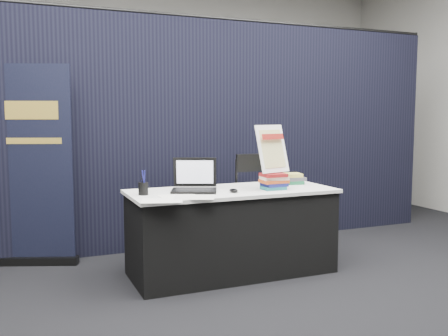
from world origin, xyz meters
TOP-DOWN VIEW (x-y plane):
  - floor at (0.00, 0.00)m, footprint 8.00×8.00m
  - wall_back at (0.00, 4.00)m, footprint 8.00×0.02m
  - drape_partition at (0.00, 1.60)m, footprint 6.00×0.08m
  - display_table at (0.00, 0.55)m, footprint 1.80×0.75m
  - laptop at (-0.35, 0.59)m, footprint 0.45×0.43m
  - mouse at (-0.05, 0.39)m, footprint 0.07×0.11m
  - brochure_left at (-0.72, 0.22)m, footprint 0.36×0.30m
  - brochure_mid at (-0.45, 0.27)m, footprint 0.37×0.32m
  - brochure_right at (-0.54, 0.39)m, footprint 0.31×0.22m
  - pen_cup at (-0.79, 0.55)m, footprint 0.10×0.10m
  - book_stack_tall at (0.34, 0.41)m, footprint 0.22×0.17m
  - book_stack_short at (0.67, 0.68)m, footprint 0.25×0.20m
  - info_sign at (0.34, 0.44)m, footprint 0.34×0.21m
  - pullup_banner at (-1.60, 1.50)m, footprint 0.77×0.38m
  - stacking_chair at (0.47, 0.84)m, footprint 0.47×0.47m

SIDE VIEW (x-z plane):
  - floor at x=0.00m, z-range 0.00..0.00m
  - display_table at x=0.00m, z-range 0.00..0.75m
  - stacking_chair at x=0.47m, z-range 0.06..1.08m
  - brochure_right at x=-0.54m, z-range 0.75..0.75m
  - brochure_left at x=-0.72m, z-range 0.75..0.75m
  - brochure_mid at x=-0.45m, z-range 0.75..0.75m
  - mouse at x=-0.05m, z-range 0.75..0.78m
  - book_stack_short at x=0.67m, z-range 0.75..0.85m
  - pen_cup at x=-0.79m, z-range 0.75..0.85m
  - laptop at x=-0.35m, z-range 0.67..0.96m
  - book_stack_tall at x=0.34m, z-range 0.75..0.89m
  - pullup_banner at x=-1.60m, z-range -0.11..1.76m
  - info_sign at x=0.34m, z-range 0.88..1.32m
  - drape_partition at x=0.00m, z-range 0.00..2.40m
  - wall_back at x=0.00m, z-range 0.00..3.50m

